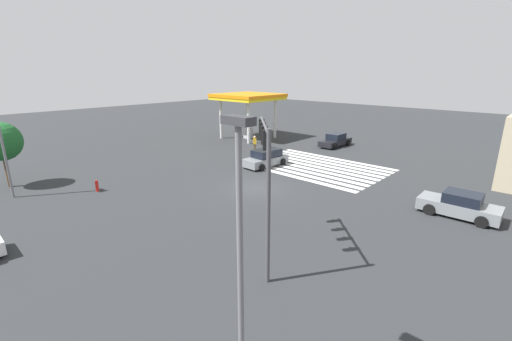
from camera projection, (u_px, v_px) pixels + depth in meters
The scene contains 12 objects.
ground_plane at pixel (256, 188), 25.69m from camera, with size 133.95×133.95×0.00m, color #2B2D30.
crosswalk_markings at pixel (315, 167), 31.34m from camera, with size 12.27×8.20×0.01m.
traffic_signal_mast at pixel (265, 158), 14.76m from camera, with size 3.73×3.73×6.42m.
car_0 at pixel (335, 140), 39.61m from camera, with size 2.01×4.71×1.50m.
car_1 at pixel (266, 158), 31.37m from camera, with size 2.26×4.48×1.55m.
car_3 at pixel (459, 205), 20.49m from camera, with size 4.43×2.14×1.51m.
gas_station_canopy at pixel (248, 99), 43.20m from camera, with size 7.16×7.16×5.65m.
pedestrian at pixel (255, 143), 36.83m from camera, with size 0.41×0.41×1.74m.
street_light_pole_a at pixel (240, 237), 8.41m from camera, with size 0.80×0.36×7.50m.
street_light_pole_b at pixel (0, 134), 22.49m from camera, with size 0.80×0.36×7.35m.
tree_corner_a at pixel (1, 142), 24.94m from camera, with size 2.84×2.84×4.91m.
fire_hydrant at pixel (97, 186), 24.81m from camera, with size 0.22×0.22×0.86m.
Camera 1 is at (-16.48, 17.85, 8.46)m, focal length 24.00 mm.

